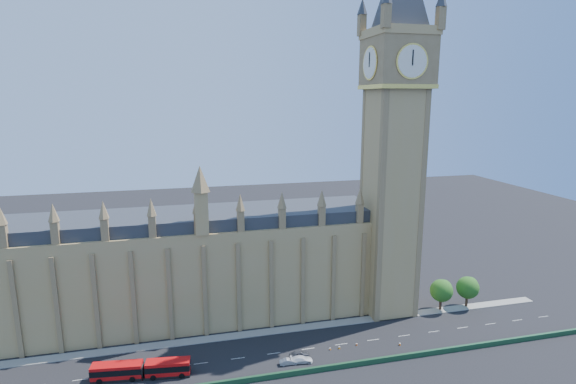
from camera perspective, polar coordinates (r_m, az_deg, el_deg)
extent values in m
plane|color=black|center=(105.79, -4.08, -20.04)|extent=(400.00, 400.00, 0.00)
cube|color=tan|center=(119.33, -18.16, -10.08)|extent=(120.00, 20.00, 25.00)
cube|color=#2D3035|center=(115.01, -18.61, -3.58)|extent=(120.00, 18.00, 3.00)
cube|color=tan|center=(118.50, 12.91, -1.57)|extent=(12.00, 12.00, 58.00)
cube|color=olive|center=(115.77, 13.72, 15.55)|extent=(14.00, 14.00, 12.00)
cylinder|color=silver|center=(109.47, 15.50, 15.70)|extent=(7.20, 0.30, 7.20)
cube|color=tan|center=(116.48, 13.90, 18.98)|extent=(14.50, 14.50, 2.00)
cube|color=#1E4C2D|center=(98.02, -3.11, -22.45)|extent=(160.00, 0.60, 1.20)
cube|color=gray|center=(113.84, -4.94, -17.53)|extent=(160.00, 3.00, 0.16)
cylinder|color=#382619|center=(130.67, 18.80, -13.17)|extent=(0.70, 0.70, 4.00)
sphere|color=#215115|center=(129.27, 18.91, -11.76)|extent=(6.00, 6.00, 6.00)
sphere|color=#215115|center=(129.69, 19.16, -11.41)|extent=(4.38, 4.38, 4.38)
cylinder|color=#382619|center=(134.93, 21.74, -12.58)|extent=(0.70, 0.70, 4.00)
sphere|color=#215115|center=(133.57, 21.85, -11.21)|extent=(6.00, 6.00, 6.00)
sphere|color=#215115|center=(134.02, 22.08, -10.87)|extent=(4.38, 4.38, 4.38)
cube|color=red|center=(103.60, -20.88, -20.52)|extent=(10.24, 3.99, 3.32)
cube|color=red|center=(101.66, -14.98, -20.78)|extent=(9.14, 3.85, 3.32)
cube|color=black|center=(103.40, -20.90, -20.33)|extent=(10.30, 4.05, 1.26)
cube|color=black|center=(101.45, -14.99, -20.59)|extent=(9.20, 3.91, 1.26)
cylinder|color=black|center=(102.65, -18.11, -20.74)|extent=(1.19, 2.75, 2.66)
cylinder|color=black|center=(103.87, -22.86, -21.31)|extent=(1.14, 0.47, 1.11)
cylinder|color=black|center=(106.11, -22.42, -20.52)|extent=(1.14, 0.47, 1.11)
cylinder|color=black|center=(102.34, -19.17, -21.56)|extent=(1.14, 0.47, 1.11)
cylinder|color=black|center=(104.61, -18.83, -20.74)|extent=(1.14, 0.47, 1.11)
cylinder|color=black|center=(101.56, -16.76, -21.67)|extent=(1.14, 0.47, 1.11)
cylinder|color=black|center=(103.85, -16.49, -20.84)|extent=(1.14, 0.47, 1.11)
cylinder|color=black|center=(100.73, -13.34, -21.77)|extent=(1.14, 0.47, 1.11)
cylinder|color=black|center=(103.04, -13.16, -20.93)|extent=(1.14, 0.47, 1.11)
imported|color=#42444A|center=(104.74, 1.44, -19.89)|extent=(4.37, 1.88, 1.47)
imported|color=#95979C|center=(102.48, 0.06, -20.73)|extent=(3.89, 1.43, 1.27)
imported|color=white|center=(103.08, 1.73, -20.49)|extent=(5.01, 2.53, 1.40)
cube|color=black|center=(108.67, 6.53, -19.14)|extent=(0.52, 0.52, 0.04)
cone|color=orange|center=(108.49, 6.53, -18.99)|extent=(0.58, 0.58, 0.72)
cylinder|color=white|center=(108.44, 6.54, -18.94)|extent=(0.35, 0.35, 0.12)
cube|color=black|center=(108.03, 5.38, -19.32)|extent=(0.48, 0.48, 0.04)
cone|color=orange|center=(107.87, 5.38, -19.18)|extent=(0.53, 0.53, 0.66)
cylinder|color=white|center=(107.83, 5.39, -19.13)|extent=(0.32, 0.32, 0.11)
cube|color=black|center=(110.36, 8.70, -18.69)|extent=(0.47, 0.47, 0.04)
cone|color=#EE550C|center=(110.21, 8.70, -18.55)|extent=(0.52, 0.52, 0.64)
cylinder|color=white|center=(110.16, 8.71, -18.51)|extent=(0.31, 0.31, 0.11)
cube|color=black|center=(112.28, 14.01, -18.35)|extent=(0.44, 0.44, 0.04)
cone|color=#FF620D|center=(112.11, 14.01, -18.20)|extent=(0.49, 0.49, 0.71)
cylinder|color=white|center=(112.06, 14.02, -18.15)|extent=(0.34, 0.34, 0.12)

